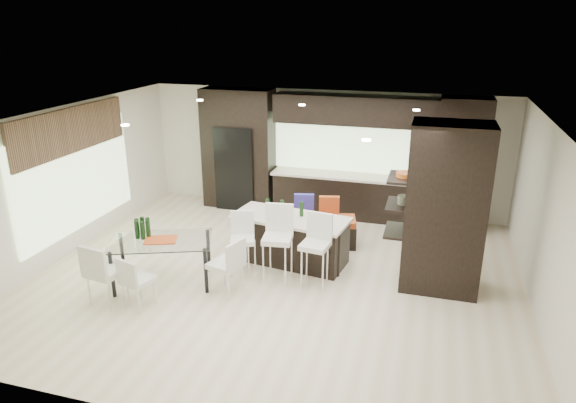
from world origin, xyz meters
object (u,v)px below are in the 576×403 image
(kitchen_island, at_px, (290,239))
(chair_near, at_px, (138,283))
(stool_right, at_px, (315,258))
(stool_mid, at_px, (278,252))
(dining_table, at_px, (163,262))
(chair_far, at_px, (107,275))
(stool_left, at_px, (243,251))
(floor_vase, at_px, (423,237))
(bench, at_px, (318,231))
(chair_end, at_px, (226,268))

(kitchen_island, bearing_deg, chair_near, -121.45)
(stool_right, bearing_deg, stool_mid, -171.13)
(dining_table, xyz_separation_m, chair_far, (-0.50, -0.78, 0.08))
(stool_left, relative_size, chair_near, 1.16)
(floor_vase, relative_size, dining_table, 0.71)
(kitchen_island, relative_size, stool_left, 2.28)
(kitchen_island, bearing_deg, stool_mid, -81.48)
(bench, bearing_deg, stool_mid, -114.58)
(bench, bearing_deg, chair_far, -144.26)
(chair_near, relative_size, chair_end, 0.89)
(stool_mid, height_order, bench, stool_mid)
(floor_vase, xyz_separation_m, chair_end, (-2.93, -1.81, -0.14))
(stool_right, relative_size, chair_end, 1.13)
(bench, bearing_deg, floor_vase, -24.98)
(dining_table, bearing_deg, kitchen_island, 16.71)
(chair_near, height_order, chair_far, chair_far)
(stool_mid, relative_size, stool_right, 1.07)
(kitchen_island, relative_size, stool_mid, 1.94)
(floor_vase, distance_m, dining_table, 4.44)
(floor_vase, distance_m, chair_end, 3.45)
(kitchen_island, distance_m, bench, 0.90)
(stool_right, height_order, chair_far, stool_right)
(stool_left, height_order, floor_vase, floor_vase)
(kitchen_island, relative_size, chair_near, 2.64)
(stool_left, xyz_separation_m, stool_mid, (0.62, -0.03, 0.08))
(bench, distance_m, chair_end, 2.43)
(floor_vase, xyz_separation_m, chair_far, (-4.55, -2.60, -0.10))
(chair_end, bearing_deg, chair_near, 139.32)
(bench, height_order, chair_near, chair_near)
(chair_far, bearing_deg, floor_vase, 39.38)
(chair_far, relative_size, chair_end, 1.08)
(kitchen_island, distance_m, dining_table, 2.25)
(stool_mid, relative_size, dining_table, 0.65)
(stool_left, distance_m, chair_far, 2.19)
(stool_mid, distance_m, dining_table, 1.89)
(stool_left, distance_m, stool_mid, 0.63)
(stool_right, relative_size, chair_far, 1.05)
(kitchen_island, bearing_deg, dining_table, -133.62)
(stool_right, xyz_separation_m, floor_vase, (1.64, 1.18, 0.08))
(floor_vase, relative_size, chair_end, 1.32)
(chair_near, xyz_separation_m, chair_end, (1.12, 0.74, 0.05))
(dining_table, bearing_deg, chair_near, -111.14)
(chair_far, bearing_deg, bench, 58.76)
(stool_left, relative_size, bench, 0.62)
(floor_vase, bearing_deg, dining_table, -155.87)
(chair_far, height_order, chair_end, chair_far)
(stool_left, height_order, chair_end, stool_left)
(kitchen_island, xyz_separation_m, chair_near, (-1.78, -2.12, -0.04))
(stool_left, distance_m, bench, 1.84)
(bench, xyz_separation_m, chair_far, (-2.60, -3.00, 0.19))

